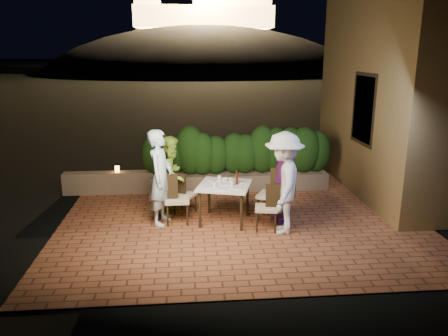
{
  "coord_description": "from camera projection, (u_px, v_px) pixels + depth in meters",
  "views": [
    {
      "loc": [
        -1.06,
        -7.63,
        3.21
      ],
      "look_at": [
        -0.34,
        0.4,
        1.05
      ],
      "focal_mm": 35.0,
      "sensor_mm": 36.0,
      "label": 1
    }
  ],
  "objects": [
    {
      "name": "diner_blue",
      "position": [
        160.0,
        178.0,
        8.2
      ],
      "size": [
        0.6,
        0.76,
        1.83
      ],
      "primitive_type": "imported",
      "rotation": [
        0.0,
        0.0,
        1.3
      ],
      "color": "#C6EAFE",
      "rests_on": "ground"
    },
    {
      "name": "chair_left_front",
      "position": [
        177.0,
        199.0,
        8.33
      ],
      "size": [
        0.46,
        0.46,
        0.98
      ],
      "primitive_type": null,
      "rotation": [
        0.0,
        0.0,
        0.01
      ],
      "color": "black",
      "rests_on": "ground"
    },
    {
      "name": "diner_white",
      "position": [
        284.0,
        183.0,
        7.8
      ],
      "size": [
        0.96,
        1.33,
        1.86
      ],
      "primitive_type": "imported",
      "rotation": [
        0.0,
        0.0,
        -1.81
      ],
      "color": "silver",
      "rests_on": "ground"
    },
    {
      "name": "chair_left_back",
      "position": [
        185.0,
        194.0,
        8.82
      ],
      "size": [
        0.52,
        0.52,
        0.84
      ],
      "primitive_type": null,
      "rotation": [
        0.0,
        0.0,
        -0.48
      ],
      "color": "black",
      "rests_on": "ground"
    },
    {
      "name": "chair_right_back",
      "position": [
        271.0,
        194.0,
        8.48
      ],
      "size": [
        0.66,
        0.66,
        1.06
      ],
      "primitive_type": null,
      "rotation": [
        0.0,
        0.0,
        2.67
      ],
      "color": "black",
      "rests_on": "ground"
    },
    {
      "name": "plate_se",
      "position": [
        241.0,
        182.0,
        8.48
      ],
      "size": [
        0.21,
        0.21,
        0.01
      ],
      "primitive_type": "cylinder",
      "color": "white",
      "rests_on": "dining_table"
    },
    {
      "name": "plate_sw",
      "position": [
        214.0,
        180.0,
        8.6
      ],
      "size": [
        0.23,
        0.23,
        0.01
      ],
      "primitive_type": "cylinder",
      "color": "white",
      "rests_on": "dining_table"
    },
    {
      "name": "glass_ne",
      "position": [
        232.0,
        183.0,
        8.23
      ],
      "size": [
        0.06,
        0.06,
        0.11
      ],
      "primitive_type": "cylinder",
      "color": "silver",
      "rests_on": "dining_table"
    },
    {
      "name": "terrace_floor",
      "position": [
        240.0,
        220.0,
        8.76
      ],
      "size": [
        7.0,
        6.0,
        0.15
      ],
      "primitive_type": "cube",
      "color": "brown",
      "rests_on": "ground"
    },
    {
      "name": "planter",
      "position": [
        239.0,
        181.0,
        10.44
      ],
      "size": [
        4.2,
        0.55,
        0.4
      ],
      "primitive_type": "cube",
      "color": "#75614A",
      "rests_on": "ground"
    },
    {
      "name": "hill",
      "position": [
        205.0,
        100.0,
        67.19
      ],
      "size": [
        52.0,
        40.0,
        22.0
      ],
      "primitive_type": "ellipsoid",
      "color": "black",
      "rests_on": "ground"
    },
    {
      "name": "dining_table",
      "position": [
        224.0,
        203.0,
        8.42
      ],
      "size": [
        1.18,
        1.18,
        0.75
      ],
      "primitive_type": null,
      "rotation": [
        0.0,
        0.0,
        -0.28
      ],
      "color": "white",
      "rests_on": "ground"
    },
    {
      "name": "parapet_lamp",
      "position": [
        117.0,
        169.0,
        10.1
      ],
      "size": [
        0.1,
        0.1,
        0.14
      ],
      "primitive_type": "cylinder",
      "color": "orange",
      "rests_on": "parapet"
    },
    {
      "name": "window_pane",
      "position": [
        365.0,
        109.0,
        9.43
      ],
      "size": [
        0.08,
        1.0,
        1.4
      ],
      "primitive_type": "cube",
      "color": "black",
      "rests_on": "building_wall"
    },
    {
      "name": "window_frame",
      "position": [
        364.0,
        109.0,
        9.43
      ],
      "size": [
        0.06,
        1.15,
        1.55
      ],
      "primitive_type": "cube",
      "color": "black",
      "rests_on": "building_wall"
    },
    {
      "name": "diner_green",
      "position": [
        172.0,
        175.0,
        8.8
      ],
      "size": [
        0.8,
        0.92,
        1.59
      ],
      "primitive_type": "imported",
      "rotation": [
        0.0,
        0.0,
        1.28
      ],
      "color": "#A4D241",
      "rests_on": "ground"
    },
    {
      "name": "chair_right_front",
      "position": [
        266.0,
        207.0,
        8.03
      ],
      "size": [
        0.47,
        0.47,
        0.88
      ],
      "primitive_type": null,
      "rotation": [
        0.0,
        0.0,
        2.97
      ],
      "color": "black",
      "rests_on": "ground"
    },
    {
      "name": "hedge",
      "position": [
        240.0,
        151.0,
        10.25
      ],
      "size": [
        4.0,
        0.7,
        1.1
      ],
      "primitive_type": null,
      "color": "#17360E",
      "rests_on": "planter"
    },
    {
      "name": "glass_se",
      "position": [
        231.0,
        180.0,
        8.41
      ],
      "size": [
        0.06,
        0.06,
        0.11
      ],
      "primitive_type": "cylinder",
      "color": "silver",
      "rests_on": "dining_table"
    },
    {
      "name": "bowl",
      "position": [
        224.0,
        180.0,
        8.58
      ],
      "size": [
        0.18,
        0.18,
        0.04
      ],
      "primitive_type": "imported",
      "rotation": [
        0.0,
        0.0,
        -0.18
      ],
      "color": "white",
      "rests_on": "dining_table"
    },
    {
      "name": "plate_ne",
      "position": [
        237.0,
        188.0,
        8.09
      ],
      "size": [
        0.23,
        0.23,
        0.01
      ],
      "primitive_type": "cylinder",
      "color": "white",
      "rests_on": "dining_table"
    },
    {
      "name": "glass_nw",
      "position": [
        214.0,
        184.0,
        8.17
      ],
      "size": [
        0.06,
        0.06,
        0.1
      ],
      "primitive_type": "cylinder",
      "color": "silver",
      "rests_on": "dining_table"
    },
    {
      "name": "plate_front",
      "position": [
        223.0,
        189.0,
        8.04
      ],
      "size": [
        0.24,
        0.24,
        0.01
      ],
      "primitive_type": "cylinder",
      "color": "white",
      "rests_on": "dining_table"
    },
    {
      "name": "beer_bottle",
      "position": [
        237.0,
        177.0,
        8.3
      ],
      "size": [
        0.05,
        0.05,
        0.28
      ],
      "primitive_type": null,
      "color": "#441A0B",
      "rests_on": "dining_table"
    },
    {
      "name": "glass_sw",
      "position": [
        219.0,
        178.0,
        8.53
      ],
      "size": [
        0.07,
        0.07,
        0.11
      ],
      "primitive_type": "cylinder",
      "color": "silver",
      "rests_on": "dining_table"
    },
    {
      "name": "plate_centre",
      "position": [
        225.0,
        184.0,
        8.35
      ],
      "size": [
        0.23,
        0.23,
        0.01
      ],
      "primitive_type": "cylinder",
      "color": "white",
      "rests_on": "dining_table"
    },
    {
      "name": "parapet",
      "position": [
        112.0,
        183.0,
        10.17
      ],
      "size": [
        2.2,
        0.3,
        0.5
      ],
      "primitive_type": "cube",
      "color": "#75614A",
      "rests_on": "ground"
    },
    {
      "name": "plate_nw",
      "position": [
        209.0,
        187.0,
        8.16
      ],
      "size": [
        0.2,
        0.2,
        0.01
      ],
      "primitive_type": "cylinder",
      "color": "white",
      "rests_on": "dining_table"
    },
    {
      "name": "ground",
      "position": [
        244.0,
        227.0,
        8.27
      ],
      "size": [
        400.0,
        400.0,
        0.0
      ],
      "primitive_type": "plane",
      "color": "black",
      "rests_on": "ground"
    },
    {
      "name": "diner_purple",
      "position": [
        284.0,
        178.0,
        8.33
      ],
      "size": [
        0.53,
        1.06,
        1.74
      ],
      "primitive_type": "imported",
      "rotation": [
        0.0,
        0.0,
        -1.47
      ],
      "color": "#6E2672",
      "rests_on": "ground"
    },
    {
      "name": "building_wall",
      "position": [
        391.0,
        84.0,
        9.85
      ],
      "size": [
        1.6,
        5.0,
        5.0
      ],
      "primitive_type": "cube",
      "color": "olive",
      "rests_on": "ground"
    }
  ]
}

